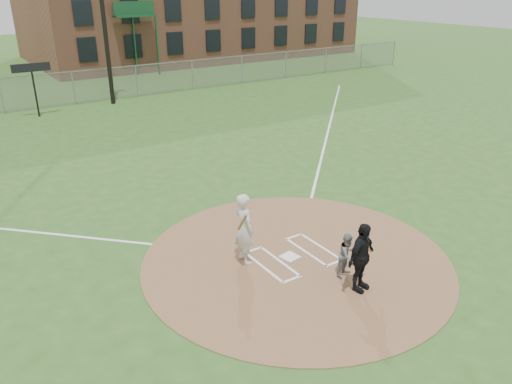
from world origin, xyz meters
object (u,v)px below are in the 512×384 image
home_plate (290,257)px  batter_at_plate (244,228)px  catcher (347,255)px  umpire (361,258)px

home_plate → batter_at_plate: 1.60m
home_plate → catcher: 1.75m
umpire → catcher: bearing=58.5°
umpire → batter_at_plate: size_ratio=0.90×
umpire → batter_at_plate: bearing=106.5°
umpire → batter_at_plate: 3.14m
umpire → batter_at_plate: batter_at_plate is taller
catcher → batter_at_plate: 2.76m
umpire → home_plate: bearing=87.9°
umpire → batter_at_plate: (-1.64, 2.68, 0.10)m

